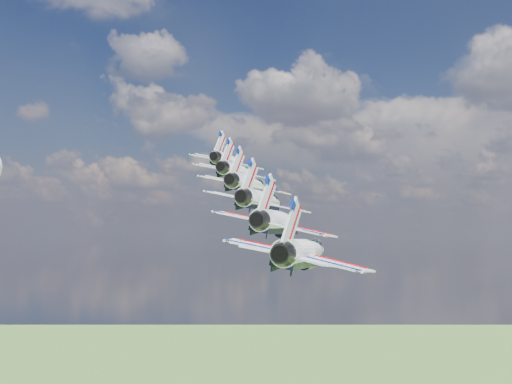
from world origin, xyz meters
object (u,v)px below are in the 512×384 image
Objects in this scene: jet_0 at (231,162)px; jet_1 at (240,172)px; jet_4 at (281,222)px; jet_5 at (305,251)px; jet_2 at (250,185)px; jet_3 at (263,201)px.

jet_0 is 1.00× the size of jet_1.
jet_4 is 1.00× the size of jet_5.
jet_4 is 10.64m from jet_5.
jet_3 is (7.07, -7.49, -2.66)m from jet_2.
jet_2 is 1.00× the size of jet_3.
jet_4 is (14.15, -14.97, -5.32)m from jet_2.
jet_1 is 42.55m from jet_5.
jet_2 reaches higher than jet_3.
jet_5 is (14.15, -14.97, -5.32)m from jet_3.
jet_0 reaches higher than jet_4.
jet_4 is (7.07, -7.49, -2.66)m from jet_3.
jet_0 is at bearing 116.22° from jet_3.
jet_4 is at bearing -63.78° from jet_0.
jet_0 is 21.27m from jet_2.
jet_4 is (21.22, -22.46, -7.97)m from jet_1.
jet_5 is (28.30, -29.95, -10.63)m from jet_1.
jet_1 is at bearing 116.22° from jet_5.
jet_1 is 21.27m from jet_3.
jet_1 reaches higher than jet_2.
jet_3 is at bearing 116.22° from jet_5.
jet_2 is at bearing 116.22° from jet_4.
jet_2 is at bearing -63.78° from jet_0.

